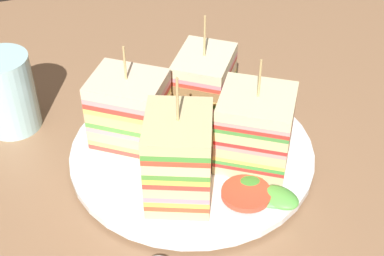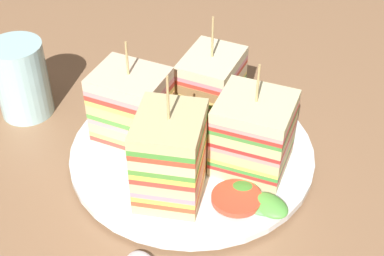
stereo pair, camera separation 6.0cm
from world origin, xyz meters
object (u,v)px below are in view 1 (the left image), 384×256
(sandwich_wedge_3, at_px, (130,114))
(sandwich_wedge_1, at_px, (254,129))
(drinking_glass, at_px, (9,97))
(plate, at_px, (192,153))
(sandwich_wedge_2, at_px, (204,85))
(chip_pile, at_px, (200,145))
(sandwich_wedge_0, at_px, (179,158))

(sandwich_wedge_3, bearing_deg, sandwich_wedge_1, 7.60)
(sandwich_wedge_3, bearing_deg, drinking_glass, 176.36)
(plate, height_order, sandwich_wedge_1, sandwich_wedge_1)
(sandwich_wedge_2, relative_size, chip_pile, 1.96)
(sandwich_wedge_0, distance_m, drinking_glass, 0.23)
(sandwich_wedge_1, height_order, chip_pile, sandwich_wedge_1)
(sandwich_wedge_1, relative_size, chip_pile, 1.92)
(plate, height_order, drinking_glass, drinking_glass)
(plate, distance_m, drinking_glass, 0.22)
(sandwich_wedge_0, bearing_deg, plate, -8.31)
(sandwich_wedge_0, relative_size, chip_pile, 2.15)
(drinking_glass, bearing_deg, sandwich_wedge_3, 141.52)
(plate, relative_size, sandwich_wedge_3, 2.11)
(drinking_glass, bearing_deg, sandwich_wedge_0, 129.54)
(sandwich_wedge_0, height_order, drinking_glass, sandwich_wedge_0)
(sandwich_wedge_2, height_order, chip_pile, sandwich_wedge_2)
(sandwich_wedge_0, height_order, sandwich_wedge_1, sandwich_wedge_0)
(drinking_glass, bearing_deg, sandwich_wedge_2, 162.93)
(sandwich_wedge_2, distance_m, drinking_glass, 0.22)
(plate, distance_m, chip_pile, 0.02)
(sandwich_wedge_0, xyz_separation_m, sandwich_wedge_3, (0.03, -0.08, -0.00))
(plate, bearing_deg, chip_pile, 126.94)
(sandwich_wedge_0, xyz_separation_m, sandwich_wedge_1, (-0.09, -0.02, -0.01))
(plate, distance_m, sandwich_wedge_1, 0.08)
(sandwich_wedge_0, relative_size, drinking_glass, 1.49)
(sandwich_wedge_1, distance_m, drinking_glass, 0.28)
(chip_pile, bearing_deg, sandwich_wedge_2, -111.98)
(sandwich_wedge_2, xyz_separation_m, chip_pile, (0.03, 0.07, -0.03))
(sandwich_wedge_1, relative_size, sandwich_wedge_2, 0.98)
(sandwich_wedge_3, distance_m, drinking_glass, 0.16)
(sandwich_wedge_0, bearing_deg, sandwich_wedge_1, -53.93)
(sandwich_wedge_2, xyz_separation_m, drinking_glass, (0.21, -0.07, -0.01))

